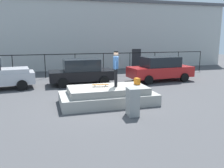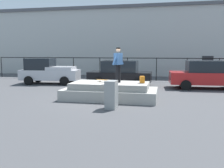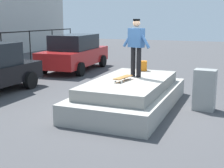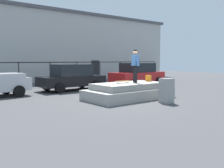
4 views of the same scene
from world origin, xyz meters
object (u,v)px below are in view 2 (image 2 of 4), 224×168
(backpack, at_px, (142,80))
(car_black_sedan_mid, at_px, (120,73))
(utility_box, at_px, (111,95))
(car_silver_pickup_near, at_px, (48,71))
(skateboarder, at_px, (118,62))
(car_red_sedan_far, at_px, (208,75))
(skateboard, at_px, (104,80))

(backpack, relative_size, car_black_sedan_mid, 0.08)
(car_black_sedan_mid, xyz_separation_m, utility_box, (0.96, -7.25, -0.30))
(car_silver_pickup_near, relative_size, utility_box, 3.76)
(backpack, distance_m, car_silver_pickup_near, 8.87)
(skateboarder, bearing_deg, car_red_sedan_far, 44.28)
(skateboarder, bearing_deg, backpack, 6.48)
(skateboarder, relative_size, car_black_sedan_mid, 0.39)
(car_red_sedan_far, relative_size, utility_box, 4.15)
(car_red_sedan_far, xyz_separation_m, utility_box, (-4.86, -6.86, -0.32))
(skateboarder, relative_size, car_silver_pickup_near, 0.39)
(utility_box, bearing_deg, car_black_sedan_mid, 100.49)
(car_silver_pickup_near, relative_size, car_black_sedan_mid, 1.00)
(car_silver_pickup_near, height_order, car_black_sedan_mid, car_silver_pickup_near)
(skateboarder, height_order, car_black_sedan_mid, skateboarder)
(car_black_sedan_mid, bearing_deg, skateboard, -88.83)
(car_silver_pickup_near, bearing_deg, utility_box, -47.95)
(car_silver_pickup_near, bearing_deg, skateboarder, -38.73)
(car_silver_pickup_near, xyz_separation_m, car_red_sedan_far, (11.20, -0.17, -0.02))
(skateboard, distance_m, car_silver_pickup_near, 7.34)
(skateboarder, height_order, car_silver_pickup_near, skateboarder)
(skateboard, relative_size, car_red_sedan_far, 0.17)
(skateboarder, bearing_deg, car_black_sedan_mid, 99.28)
(car_black_sedan_mid, height_order, utility_box, car_black_sedan_mid)
(car_black_sedan_mid, height_order, car_red_sedan_far, car_red_sedan_far)
(car_red_sedan_far, bearing_deg, skateboard, -140.53)
(skateboard, bearing_deg, car_black_sedan_mid, 91.17)
(skateboarder, distance_m, skateboard, 1.19)
(backpack, bearing_deg, skateboard, -107.79)
(backpack, xyz_separation_m, car_silver_pickup_near, (-7.41, 4.87, -0.07))
(car_silver_pickup_near, distance_m, car_black_sedan_mid, 5.39)
(skateboarder, distance_m, car_silver_pickup_near, 8.05)
(skateboarder, distance_m, backpack, 1.45)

